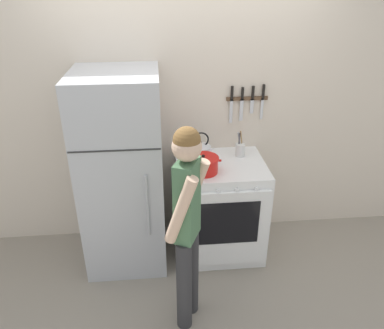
{
  "coord_description": "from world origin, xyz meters",
  "views": [
    {
      "loc": [
        -0.23,
        -3.23,
        2.41
      ],
      "look_at": [
        0.03,
        -0.49,
        1.0
      ],
      "focal_mm": 35.0,
      "sensor_mm": 36.0,
      "label": 1
    }
  ],
  "objects_px": {
    "utensil_jar": "(240,149)",
    "stove_range": "(220,208)",
    "person": "(187,221)",
    "tea_kettle": "(201,150)",
    "refrigerator": "(123,174)",
    "dutch_oven_pot": "(203,164)"
  },
  "relations": [
    {
      "from": "utensil_jar",
      "to": "stove_range",
      "type": "bearing_deg",
      "value": -138.98
    },
    {
      "from": "person",
      "to": "utensil_jar",
      "type": "bearing_deg",
      "value": -6.18
    },
    {
      "from": "tea_kettle",
      "to": "stove_range",
      "type": "bearing_deg",
      "value": -44.85
    },
    {
      "from": "refrigerator",
      "to": "person",
      "type": "distance_m",
      "value": 0.94
    },
    {
      "from": "refrigerator",
      "to": "dutch_oven_pot",
      "type": "xyz_separation_m",
      "value": [
        0.68,
        -0.11,
        0.11
      ]
    },
    {
      "from": "stove_range",
      "to": "dutch_oven_pot",
      "type": "bearing_deg",
      "value": -148.55
    },
    {
      "from": "refrigerator",
      "to": "utensil_jar",
      "type": "relative_size",
      "value": 7.37
    },
    {
      "from": "stove_range",
      "to": "person",
      "type": "height_order",
      "value": "person"
    },
    {
      "from": "tea_kettle",
      "to": "person",
      "type": "relative_size",
      "value": 0.16
    },
    {
      "from": "person",
      "to": "tea_kettle",
      "type": "bearing_deg",
      "value": 12.06
    },
    {
      "from": "refrigerator",
      "to": "tea_kettle",
      "type": "xyz_separation_m",
      "value": [
        0.7,
        0.16,
        0.12
      ]
    },
    {
      "from": "refrigerator",
      "to": "stove_range",
      "type": "height_order",
      "value": "refrigerator"
    },
    {
      "from": "stove_range",
      "to": "tea_kettle",
      "type": "bearing_deg",
      "value": 135.15
    },
    {
      "from": "dutch_oven_pot",
      "to": "person",
      "type": "relative_size",
      "value": 0.19
    },
    {
      "from": "utensil_jar",
      "to": "person",
      "type": "bearing_deg",
      "value": -120.33
    },
    {
      "from": "dutch_oven_pot",
      "to": "stove_range",
      "type": "bearing_deg",
      "value": 31.45
    },
    {
      "from": "dutch_oven_pot",
      "to": "utensil_jar",
      "type": "xyz_separation_m",
      "value": [
        0.37,
        0.28,
        -0.0
      ]
    },
    {
      "from": "stove_range",
      "to": "person",
      "type": "distance_m",
      "value": 0.98
    },
    {
      "from": "tea_kettle",
      "to": "refrigerator",
      "type": "bearing_deg",
      "value": -167.31
    },
    {
      "from": "dutch_oven_pot",
      "to": "tea_kettle",
      "type": "relative_size",
      "value": 1.22
    },
    {
      "from": "person",
      "to": "stove_range",
      "type": "bearing_deg",
      "value": -0.73
    },
    {
      "from": "tea_kettle",
      "to": "utensil_jar",
      "type": "bearing_deg",
      "value": 1.32
    }
  ]
}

